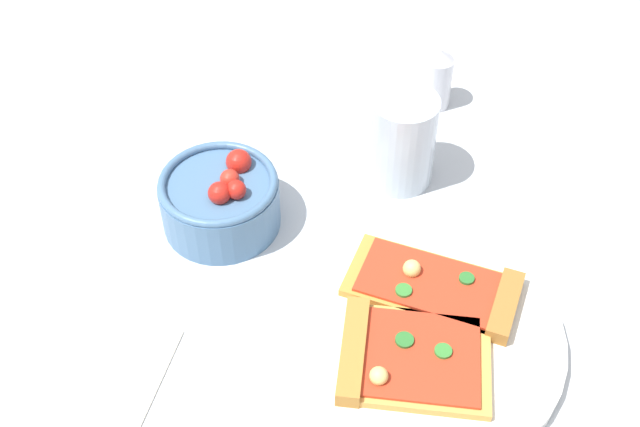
{
  "coord_description": "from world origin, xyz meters",
  "views": [
    {
      "loc": [
        -0.44,
        0.12,
        0.61
      ],
      "look_at": [
        0.1,
        0.07,
        0.03
      ],
      "focal_mm": 46.03,
      "sensor_mm": 36.0,
      "label": 1
    }
  ],
  "objects_px": {
    "pizza_slice_near": "(442,289)",
    "soda_glass": "(402,141)",
    "pizza_slice_far": "(402,357)",
    "plate": "(415,336)",
    "salad_bowl": "(221,200)",
    "pepper_shaker": "(436,78)",
    "paper_napkin": "(82,389)"
  },
  "relations": [
    {
      "from": "plate",
      "to": "pizza_slice_near",
      "type": "xyz_separation_m",
      "value": [
        0.04,
        -0.03,
        0.01
      ]
    },
    {
      "from": "soda_glass",
      "to": "salad_bowl",
      "type": "bearing_deg",
      "value": 104.35
    },
    {
      "from": "paper_napkin",
      "to": "pizza_slice_near",
      "type": "bearing_deg",
      "value": -78.92
    },
    {
      "from": "plate",
      "to": "pizza_slice_far",
      "type": "bearing_deg",
      "value": 148.23
    },
    {
      "from": "pizza_slice_far",
      "to": "salad_bowl",
      "type": "xyz_separation_m",
      "value": [
        0.19,
        0.15,
        0.01
      ]
    },
    {
      "from": "pizza_slice_far",
      "to": "soda_glass",
      "type": "relative_size",
      "value": 1.41
    },
    {
      "from": "pizza_slice_near",
      "to": "soda_glass",
      "type": "distance_m",
      "value": 0.17
    },
    {
      "from": "pizza_slice_far",
      "to": "soda_glass",
      "type": "distance_m",
      "value": 0.24
    },
    {
      "from": "plate",
      "to": "pizza_slice_near",
      "type": "distance_m",
      "value": 0.05
    },
    {
      "from": "plate",
      "to": "pizza_slice_far",
      "type": "distance_m",
      "value": 0.04
    },
    {
      "from": "salad_bowl",
      "to": "paper_napkin",
      "type": "height_order",
      "value": "salad_bowl"
    },
    {
      "from": "salad_bowl",
      "to": "paper_napkin",
      "type": "xyz_separation_m",
      "value": [
        -0.18,
        0.12,
        -0.03
      ]
    },
    {
      "from": "pizza_slice_far",
      "to": "paper_napkin",
      "type": "relative_size",
      "value": 0.93
    },
    {
      "from": "pizza_slice_near",
      "to": "pizza_slice_far",
      "type": "height_order",
      "value": "same"
    },
    {
      "from": "salad_bowl",
      "to": "paper_napkin",
      "type": "relative_size",
      "value": 0.76
    },
    {
      "from": "soda_glass",
      "to": "pepper_shaker",
      "type": "bearing_deg",
      "value": -27.15
    },
    {
      "from": "pizza_slice_far",
      "to": "salad_bowl",
      "type": "distance_m",
      "value": 0.24
    },
    {
      "from": "salad_bowl",
      "to": "pizza_slice_near",
      "type": "bearing_deg",
      "value": -121.54
    },
    {
      "from": "plate",
      "to": "paper_napkin",
      "type": "height_order",
      "value": "plate"
    },
    {
      "from": "plate",
      "to": "pizza_slice_far",
      "type": "height_order",
      "value": "pizza_slice_far"
    },
    {
      "from": "plate",
      "to": "soda_glass",
      "type": "xyz_separation_m",
      "value": [
        0.21,
        -0.02,
        0.04
      ]
    },
    {
      "from": "plate",
      "to": "soda_glass",
      "type": "bearing_deg",
      "value": -5.53
    },
    {
      "from": "salad_bowl",
      "to": "paper_napkin",
      "type": "bearing_deg",
      "value": 146.41
    },
    {
      "from": "pizza_slice_near",
      "to": "plate",
      "type": "bearing_deg",
      "value": 142.34
    },
    {
      "from": "salad_bowl",
      "to": "pepper_shaker",
      "type": "xyz_separation_m",
      "value": [
        0.16,
        -0.25,
        0.01
      ]
    },
    {
      "from": "pizza_slice_near",
      "to": "soda_glass",
      "type": "height_order",
      "value": "soda_glass"
    },
    {
      "from": "salad_bowl",
      "to": "plate",
      "type": "bearing_deg",
      "value": -134.15
    },
    {
      "from": "plate",
      "to": "salad_bowl",
      "type": "xyz_separation_m",
      "value": [
        0.16,
        0.17,
        0.02
      ]
    },
    {
      "from": "pizza_slice_far",
      "to": "soda_glass",
      "type": "bearing_deg",
      "value": -9.08
    },
    {
      "from": "plate",
      "to": "pepper_shaker",
      "type": "bearing_deg",
      "value": -13.81
    },
    {
      "from": "pizza_slice_far",
      "to": "salad_bowl",
      "type": "relative_size",
      "value": 1.22
    },
    {
      "from": "salad_bowl",
      "to": "pizza_slice_far",
      "type": "bearing_deg",
      "value": -141.98
    }
  ]
}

